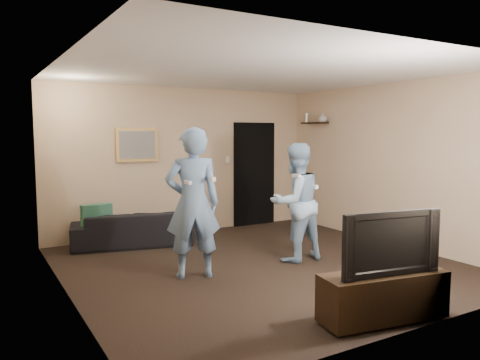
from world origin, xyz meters
TOP-DOWN VIEW (x-y plane):
  - ground at (0.00, 0.00)m, footprint 5.00×5.00m
  - ceiling at (0.00, 0.00)m, footprint 5.00×5.00m
  - wall_back at (0.00, 2.50)m, footprint 5.00×0.04m
  - wall_front at (0.00, -2.50)m, footprint 5.00×0.04m
  - wall_left at (-2.50, 0.00)m, footprint 0.04×5.00m
  - wall_right at (2.50, 0.00)m, footprint 0.04×5.00m
  - sofa at (-1.16, 1.97)m, footprint 2.00×1.14m
  - throw_pillow at (-1.72, 1.97)m, footprint 0.47×0.18m
  - painting_frame at (-0.90, 2.48)m, footprint 0.72×0.05m
  - painting_canvas at (-0.90, 2.45)m, footprint 0.62×0.01m
  - doorway at (1.45, 2.47)m, footprint 0.90×0.06m
  - light_switch at (0.85, 2.48)m, footprint 0.08×0.02m
  - wall_shelf at (2.39, 1.80)m, footprint 0.20×0.60m
  - shelf_vase at (2.39, 1.56)m, footprint 0.20×0.20m
  - shelf_figurine at (2.39, 2.05)m, footprint 0.06×0.06m
  - tv_console at (-0.03, -2.21)m, footprint 1.31×0.60m
  - television at (-0.03, -2.21)m, footprint 1.06×0.31m
  - wii_player_left at (-1.01, -0.03)m, footprint 0.78×0.63m
  - wii_player_right at (0.56, -0.05)m, footprint 0.82×0.65m

SIDE VIEW (x-z plane):
  - ground at x=0.00m, z-range 0.00..0.00m
  - tv_console at x=-0.03m, z-range 0.03..0.47m
  - sofa at x=-1.16m, z-range 0.00..0.55m
  - throw_pillow at x=-1.72m, z-range 0.25..0.71m
  - television at x=-0.03m, z-range 0.47..1.08m
  - wii_player_right at x=0.56m, z-range 0.00..1.66m
  - wii_player_left at x=-1.01m, z-range 0.00..1.87m
  - doorway at x=1.45m, z-range 0.00..2.00m
  - wall_back at x=0.00m, z-range 0.00..2.60m
  - wall_front at x=0.00m, z-range 0.00..2.60m
  - wall_left at x=-2.50m, z-range 0.00..2.60m
  - wall_right at x=2.50m, z-range 0.00..2.60m
  - light_switch at x=0.85m, z-range 1.24..1.36m
  - painting_frame at x=-0.90m, z-range 1.32..1.89m
  - painting_canvas at x=-0.90m, z-range 1.37..1.83m
  - wall_shelf at x=2.39m, z-range 1.98..2.00m
  - shelf_vase at x=2.39m, z-range 2.00..2.17m
  - shelf_figurine at x=2.39m, z-range 2.00..2.18m
  - ceiling at x=0.00m, z-range 2.58..2.62m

